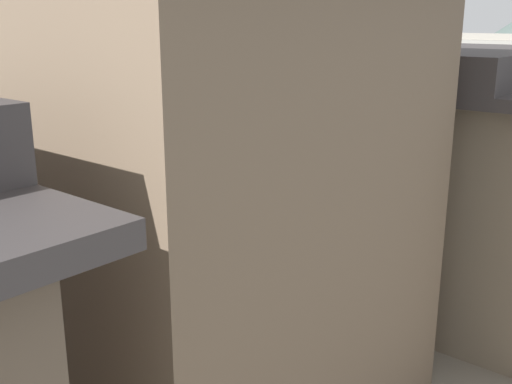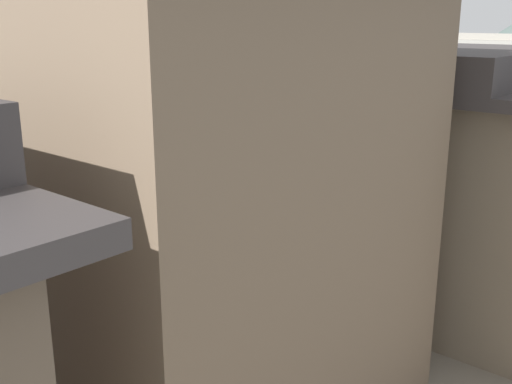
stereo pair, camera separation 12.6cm
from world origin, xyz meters
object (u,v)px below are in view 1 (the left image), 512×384
Objects in this scene: boat_moored_third at (433,181)px; mooring_post_dock_mid at (166,312)px; boat_moored_second at (368,202)px; boat_midriver_upstream at (465,159)px; boat_midriver_drifting at (510,144)px; house_waterfront_tall at (450,185)px; boat_moored_nearest at (295,229)px; house_waterfront_second at (231,183)px.

mooring_post_dock_mid is at bearing -84.06° from boat_moored_third.
boat_midriver_upstream is (-0.29, 10.54, -0.08)m from boat_moored_second.
boat_midriver_drifting is 0.74× the size of house_waterfront_tall.
boat_midriver_upstream is (-0.02, 15.05, -0.11)m from boat_moored_nearest.
house_waterfront_second reaches higher than mooring_post_dock_mid.
boat_midriver_drifting reaches higher than boat_moored_nearest.
mooring_post_dock_mid reaches higher than boat_moored_nearest.
house_waterfront_tall is (0.78, 6.75, -1.29)m from house_waterfront_second.
house_waterfront_second is at bearing -23.27° from mooring_post_dock_mid.
house_waterfront_tall is at bearing 83.43° from house_waterfront_second.
mooring_post_dock_mid is at bearing -80.05° from boat_moored_second.
boat_moored_nearest is at bearing 156.45° from house_waterfront_tall.
boat_midriver_drifting is at bearing 83.97° from boat_midriver_upstream.
boat_midriver_upstream is at bearing 103.36° from house_waterfront_second.
boat_moored_third is at bearing -89.53° from boat_midriver_drifting.
house_waterfront_tall reaches higher than boat_moored_third.
boat_midriver_drifting is 28.61m from mooring_post_dock_mid.
mooring_post_dock_mid is at bearing 156.73° from house_waterfront_second.
house_waterfront_second is (5.86, -24.68, 4.75)m from boat_midriver_upstream.
house_waterfront_second reaches higher than boat_midriver_upstream.
boat_midriver_upstream is at bearing 97.02° from boat_moored_third.
boat_midriver_drifting is (0.54, 20.34, -0.03)m from boat_moored_nearest.
house_waterfront_tall is at bearing -75.34° from boat_midriver_drifting.
boat_midriver_drifting is (-0.09, 10.54, 0.13)m from boat_moored_third.
mooring_post_dock_mid is at bearing -73.08° from boat_moored_nearest.
house_waterfront_tall is at bearing -64.72° from boat_moored_third.
boat_moored_second is 5.38× the size of mooring_post_dock_mid.
boat_midriver_drifting is 0.60× the size of house_waterfront_second.
house_waterfront_second is at bearing -58.79° from boat_moored_nearest.
house_waterfront_tall is (5.99, -12.68, 3.51)m from boat_moored_third.
boat_moored_nearest is at bearing -93.63° from boat_moored_third.
boat_moored_nearest is 4.52m from boat_moored_second.
boat_moored_nearest is 1.00× the size of boat_midriver_upstream.
mooring_post_dock_mid reaches higher than boat_moored_second.
house_waterfront_tall reaches higher than boat_midriver_drifting.
house_waterfront_second is 1.24× the size of house_waterfront_tall.
boat_moored_nearest reaches higher than boat_moored_third.
house_waterfront_tall reaches higher than boat_moored_second.
boat_moored_nearest is 0.69× the size of boat_midriver_drifting.
boat_moored_nearest is 9.82m from boat_moored_third.
house_waterfront_second is (5.21, -19.44, 4.80)m from boat_moored_third.
house_waterfront_tall is (6.08, -23.22, 3.38)m from boat_midriver_drifting.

